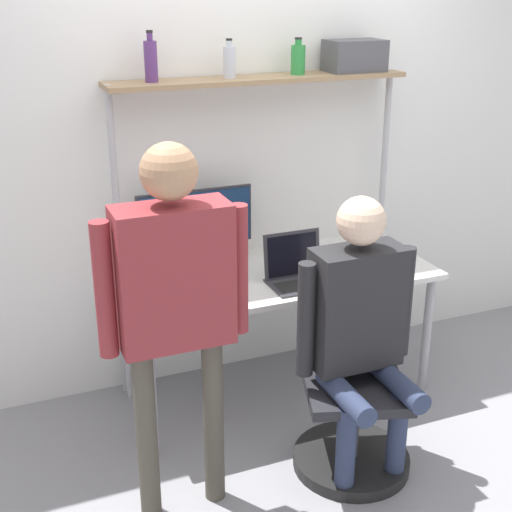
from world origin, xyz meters
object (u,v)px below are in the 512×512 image
storage_box (355,56)px  cell_phone (336,275)px  bottle_clear (229,61)px  monitor (196,223)px  bottle_purple (151,60)px  person_standing (174,289)px  laptop (296,269)px  office_chair (352,411)px  bottle_green (298,59)px  person_seated (360,319)px

storage_box → cell_phone: bearing=-124.4°
bottle_clear → cell_phone: bearing=-42.8°
monitor → bottle_clear: bottle_clear is taller
bottle_purple → person_standing: bearing=-101.4°
laptop → office_chair: 0.78m
office_chair → bottle_purple: size_ratio=3.75×
cell_phone → office_chair: (-0.19, -0.56, -0.45)m
monitor → storage_box: storage_box is taller
cell_phone → bottle_green: bearing=98.1°
laptop → person_standing: (-0.81, -0.58, 0.26)m
cell_phone → laptop: bearing=175.1°
bottle_clear → person_standing: bearing=-121.8°
monitor → bottle_green: bottle_green is taller
bottle_clear → person_seated: bearing=-77.0°
monitor → person_seated: 1.11m
laptop → person_standing: bearing=-144.5°
bottle_green → person_standing: bearing=-135.4°
bottle_green → cell_phone: bearing=-81.9°
person_standing → bottle_clear: (0.60, 0.96, 0.76)m
person_seated → person_standing: 0.87m
person_seated → bottle_clear: (-0.23, 1.01, 1.02)m
monitor → person_standing: bearing=-112.2°
person_seated → cell_phone: bearing=71.0°
laptop → cell_phone: laptop is taller
office_chair → person_standing: 1.14m
bottle_purple → laptop: bearing=-32.2°
cell_phone → monitor: bearing=148.5°
office_chair → bottle_clear: bottle_clear is taller
office_chair → bottle_purple: (-0.65, 0.96, 1.55)m
laptop → bottle_green: size_ratio=1.68×
person_seated → office_chair: bearing=74.0°
monitor → office_chair: (0.45, -0.95, -0.70)m
bottle_purple → person_seated: bearing=-57.8°
cell_phone → office_chair: 0.74m
monitor → person_seated: size_ratio=0.47×
monitor → bottle_clear: 0.85m
cell_phone → storage_box: (0.28, 0.41, 1.08)m
monitor → bottle_green: bearing=0.9°
monitor → cell_phone: monitor is taller
bottle_clear → storage_box: (0.72, 0.00, 0.00)m
monitor → office_chair: size_ratio=0.70×
person_seated → storage_box: bearing=64.3°
person_seated → monitor: bearing=113.8°
laptop → person_standing: person_standing is taller
bottle_clear → laptop: bearing=-61.3°
cell_phone → office_chair: office_chair is taller
bottle_purple → storage_box: bottle_purple is taller
person_standing → bottle_purple: bottle_purple is taller
cell_phone → bottle_clear: (-0.44, 0.41, 1.08)m
office_chair → person_seated: 0.52m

